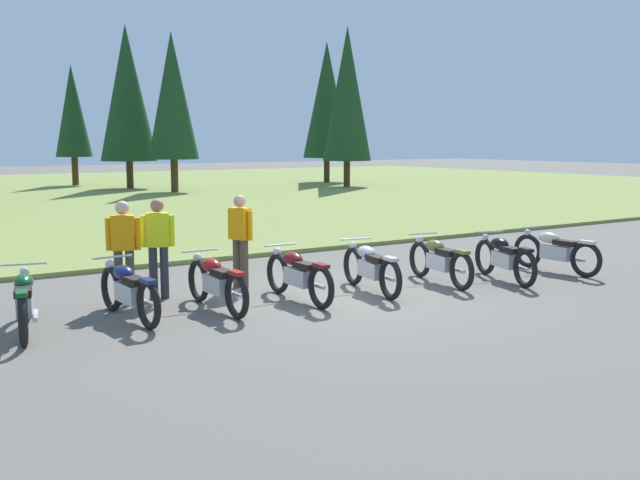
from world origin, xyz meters
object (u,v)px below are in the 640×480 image
(motorcycle_british_green, at_px, (24,301))
(rider_in_hivis_vest, at_px, (240,236))
(motorcycle_silver, at_px, (371,267))
(rider_with_back_turned, at_px, (123,246))
(motorcycle_olive, at_px, (440,260))
(motorcycle_black, at_px, (504,258))
(rider_checking_bike, at_px, (158,242))
(motorcycle_navy, at_px, (129,290))
(motorcycle_red, at_px, (216,282))
(motorcycle_cream, at_px, (555,251))
(motorcycle_maroon, at_px, (298,275))

(motorcycle_british_green, relative_size, rider_in_hivis_vest, 1.24)
(motorcycle_silver, xyz_separation_m, rider_with_back_turned, (-3.89, 1.42, 0.51))
(motorcycle_silver, height_order, motorcycle_olive, same)
(motorcycle_black, distance_m, rider_checking_bike, 6.37)
(motorcycle_navy, height_order, motorcycle_red, same)
(motorcycle_british_green, relative_size, motorcycle_cream, 0.98)
(motorcycle_navy, height_order, motorcycle_black, same)
(motorcycle_cream, bearing_deg, motorcycle_maroon, 174.16)
(motorcycle_olive, height_order, rider_checking_bike, rider_checking_bike)
(motorcycle_cream, bearing_deg, rider_with_back_turned, 166.80)
(rider_in_hivis_vest, bearing_deg, motorcycle_cream, -18.77)
(rider_in_hivis_vest, bearing_deg, motorcycle_red, -129.83)
(motorcycle_navy, xyz_separation_m, motorcycle_olive, (5.71, -0.44, 0.00))
(motorcycle_olive, bearing_deg, motorcycle_british_green, 175.98)
(motorcycle_silver, relative_size, motorcycle_black, 1.02)
(motorcycle_british_green, bearing_deg, rider_checking_bike, 24.59)
(motorcycle_olive, xyz_separation_m, motorcycle_cream, (2.72, -0.41, 0.00))
(motorcycle_red, distance_m, motorcycle_black, 5.61)
(rider_checking_bike, bearing_deg, motorcycle_red, -70.24)
(motorcycle_olive, relative_size, rider_checking_bike, 1.25)
(rider_checking_bike, bearing_deg, motorcycle_cream, -14.74)
(motorcycle_navy, height_order, motorcycle_maroon, same)
(motorcycle_silver, relative_size, rider_checking_bike, 1.25)
(rider_with_back_turned, bearing_deg, motorcycle_black, -16.52)
(motorcycle_olive, relative_size, rider_with_back_turned, 1.25)
(motorcycle_british_green, height_order, motorcycle_maroon, same)
(motorcycle_silver, distance_m, motorcycle_cream, 4.29)
(motorcycle_black, distance_m, motorcycle_cream, 1.53)
(rider_in_hivis_vest, bearing_deg, rider_with_back_turned, -176.65)
(rider_in_hivis_vest, bearing_deg, motorcycle_maroon, -77.97)
(motorcycle_maroon, bearing_deg, rider_in_hivis_vest, 102.03)
(motorcycle_navy, height_order, rider_with_back_turned, rider_with_back_turned)
(motorcycle_olive, xyz_separation_m, rider_checking_bike, (-4.81, 1.57, 0.51))
(motorcycle_maroon, xyz_separation_m, rider_checking_bike, (-1.86, 1.40, 0.51))
(motorcycle_red, height_order, rider_with_back_turned, rider_with_back_turned)
(motorcycle_olive, bearing_deg, motorcycle_red, 175.91)
(motorcycle_silver, height_order, rider_in_hivis_vest, rider_in_hivis_vest)
(motorcycle_olive, bearing_deg, rider_checking_bike, 161.93)
(motorcycle_maroon, bearing_deg, rider_checking_bike, 142.94)
(motorcycle_olive, relative_size, rider_in_hivis_vest, 1.25)
(motorcycle_maroon, xyz_separation_m, motorcycle_cream, (5.68, -0.58, 0.00))
(motorcycle_british_green, distance_m, motorcycle_navy, 1.44)
(rider_checking_bike, bearing_deg, motorcycle_british_green, -155.41)
(motorcycle_maroon, height_order, motorcycle_olive, same)
(motorcycle_british_green, bearing_deg, motorcycle_olive, -4.02)
(motorcycle_olive, bearing_deg, motorcycle_cream, -8.61)
(motorcycle_maroon, relative_size, motorcycle_cream, 1.00)
(motorcycle_maroon, bearing_deg, rider_with_back_turned, 151.65)
(rider_with_back_turned, height_order, rider_in_hivis_vest, same)
(motorcycle_maroon, bearing_deg, motorcycle_silver, -3.63)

